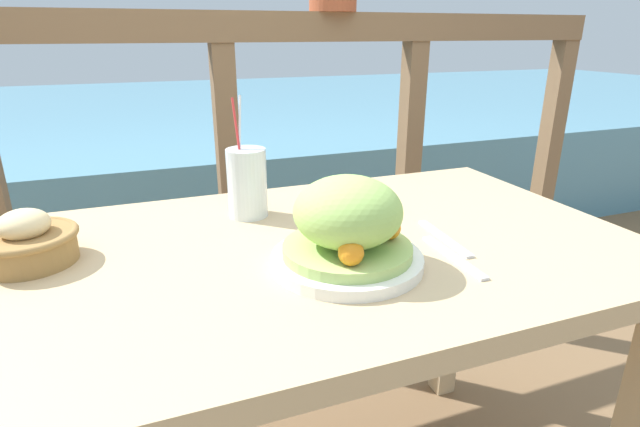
# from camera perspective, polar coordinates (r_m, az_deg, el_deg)

# --- Properties ---
(patio_table) EXTENTS (1.23, 0.73, 0.72)m
(patio_table) POSITION_cam_1_polar(r_m,az_deg,el_deg) (0.97, -0.95, -8.83)
(patio_table) COLOR tan
(patio_table) RESTS_ON ground_plane
(railing_fence) EXTENTS (2.80, 0.08, 1.15)m
(railing_fence) POSITION_cam_1_polar(r_m,az_deg,el_deg) (1.66, -10.63, 9.00)
(railing_fence) COLOR brown
(railing_fence) RESTS_ON ground_plane
(sea_backdrop) EXTENTS (12.00, 4.00, 0.55)m
(sea_backdrop) POSITION_cam_1_polar(r_m,az_deg,el_deg) (4.19, -16.65, 8.09)
(sea_backdrop) COLOR #568EA8
(sea_backdrop) RESTS_ON ground_plane
(salad_plate) EXTENTS (0.25, 0.25, 0.15)m
(salad_plate) POSITION_cam_1_polar(r_m,az_deg,el_deg) (0.82, 3.19, -1.71)
(salad_plate) COLOR white
(salad_plate) RESTS_ON patio_table
(drink_glass) EXTENTS (0.08, 0.08, 0.25)m
(drink_glass) POSITION_cam_1_polar(r_m,az_deg,el_deg) (1.05, -8.33, 3.51)
(drink_glass) COLOR silver
(drink_glass) RESTS_ON patio_table
(bread_basket) EXTENTS (0.16, 0.16, 0.09)m
(bread_basket) POSITION_cam_1_polar(r_m,az_deg,el_deg) (0.97, -30.45, -2.80)
(bread_basket) COLOR olive
(bread_basket) RESTS_ON patio_table
(fork) EXTENTS (0.02, 0.18, 0.00)m
(fork) POSITION_cam_1_polar(r_m,az_deg,el_deg) (0.90, 14.96, -4.80)
(fork) COLOR silver
(fork) RESTS_ON patio_table
(knife) EXTENTS (0.03, 0.18, 0.00)m
(knife) POSITION_cam_1_polar(r_m,az_deg,el_deg) (0.97, 13.99, -2.74)
(knife) COLOR silver
(knife) RESTS_ON patio_table
(orange_near_basket) EXTENTS (0.07, 0.07, 0.07)m
(orange_near_basket) POSITION_cam_1_polar(r_m,az_deg,el_deg) (1.09, 4.44, 2.07)
(orange_near_basket) COLOR orange
(orange_near_basket) RESTS_ON patio_table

